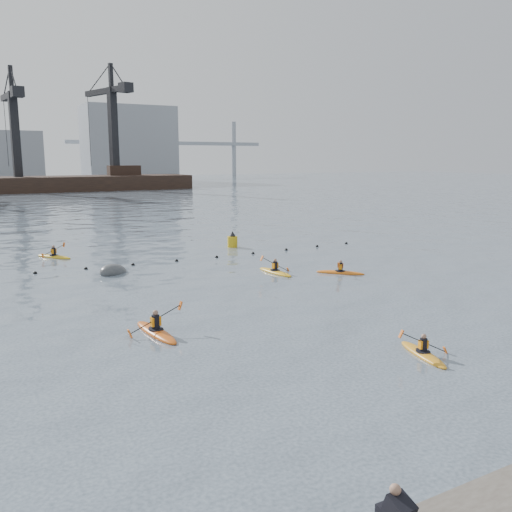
# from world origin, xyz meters

# --- Properties ---
(ground) EXTENTS (400.00, 400.00, 0.00)m
(ground) POSITION_xyz_m (0.00, 0.00, 0.00)
(ground) COLOR #394653
(ground) RESTS_ON ground
(float_line) EXTENTS (33.24, 0.73, 0.24)m
(float_line) POSITION_xyz_m (-0.50, 22.53, 0.03)
(float_line) COLOR black
(float_line) RESTS_ON ground
(barge_pier) EXTENTS (72.00, 19.30, 29.50)m
(barge_pier) POSITION_xyz_m (-0.22, 110.00, 1.89)
(barge_pier) COLOR black
(barge_pier) RESTS_ON ground
(skyline) EXTENTS (141.00, 28.00, 22.00)m
(skyline) POSITION_xyz_m (2.23, 150.27, 9.25)
(skyline) COLOR gray
(skyline) RESTS_ON ground
(kayaker_0) EXTENTS (2.40, 3.53, 1.30)m
(kayaker_0) POSITION_xyz_m (-5.28, 8.10, 0.11)
(kayaker_0) COLOR #C55112
(kayaker_0) RESTS_ON ground
(kayaker_1) EXTENTS (1.96, 2.90, 1.13)m
(kayaker_1) POSITION_xyz_m (2.28, 1.09, 0.09)
(kayaker_1) COLOR orange
(kayaker_1) RESTS_ON ground
(kayaker_3) EXTENTS (2.23, 3.22, 1.31)m
(kayaker_3) POSITION_xyz_m (4.95, 15.77, 0.10)
(kayaker_3) COLOR gold
(kayaker_3) RESTS_ON ground
(kayaker_4) EXTENTS (2.51, 2.52, 0.98)m
(kayaker_4) POSITION_xyz_m (8.35, 13.69, 0.09)
(kayaker_4) COLOR orange
(kayaker_4) RESTS_ON ground
(kayaker_5) EXTENTS (2.28, 2.91, 1.06)m
(kayaker_5) POSITION_xyz_m (-6.09, 27.91, 0.10)
(kayaker_5) COLOR gold
(kayaker_5) RESTS_ON ground
(mooring_buoy) EXTENTS (2.69, 2.62, 1.57)m
(mooring_buoy) POSITION_xyz_m (-3.75, 20.62, 0.00)
(mooring_buoy) COLOR #434548
(mooring_buoy) RESTS_ON ground
(nav_buoy) EXTENTS (0.79, 0.79, 1.45)m
(nav_buoy) POSITION_xyz_m (7.07, 25.86, 0.44)
(nav_buoy) COLOR #C69213
(nav_buoy) RESTS_ON ground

